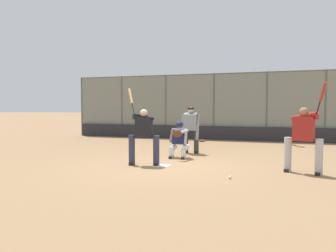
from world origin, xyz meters
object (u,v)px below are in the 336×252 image
(batter_at_plate, at_px, (144,135))
(baseball_loose, at_px, (230,177))
(fielding_glove_on_dirt, at_px, (202,141))
(spare_bat_near_backstop, at_px, (299,146))
(catcher_behind_plate, at_px, (179,139))
(batter_on_deck, at_px, (304,137))
(umpire_home, at_px, (191,129))

(batter_at_plate, bearing_deg, baseball_loose, 149.37)
(fielding_glove_on_dirt, bearing_deg, spare_bat_near_backstop, 171.17)
(batter_at_plate, distance_m, fielding_glove_on_dirt, 6.68)
(baseball_loose, bearing_deg, catcher_behind_plate, -52.67)
(fielding_glove_on_dirt, relative_size, baseball_loose, 3.80)
(batter_on_deck, relative_size, fielding_glove_on_dirt, 7.80)
(baseball_loose, bearing_deg, batter_on_deck, -143.58)
(catcher_behind_plate, relative_size, baseball_loose, 15.88)
(catcher_behind_plate, xyz_separation_m, fielding_glove_on_dirt, (0.35, -5.07, -0.56))
(catcher_behind_plate, relative_size, batter_on_deck, 0.54)
(batter_at_plate, relative_size, batter_on_deck, 0.99)
(batter_at_plate, bearing_deg, batter_on_deck, 173.72)
(batter_at_plate, distance_m, umpire_home, 2.81)
(batter_at_plate, distance_m, baseball_loose, 2.85)
(catcher_behind_plate, relative_size, fielding_glove_on_dirt, 4.18)
(batter_on_deck, distance_m, fielding_glove_on_dirt, 7.60)
(batter_at_plate, xyz_separation_m, catcher_behind_plate, (-0.57, -1.55, -0.25))
(batter_at_plate, xyz_separation_m, batter_on_deck, (-4.15, -0.17, 0.03))
(catcher_behind_plate, xyz_separation_m, batter_on_deck, (-3.58, 1.38, 0.28))
(baseball_loose, bearing_deg, fielding_glove_on_dirt, -73.16)
(batter_at_plate, distance_m, catcher_behind_plate, 1.67)
(batter_at_plate, bearing_deg, spare_bat_near_backstop, -135.22)
(baseball_loose, bearing_deg, umpire_home, -63.52)
(umpire_home, distance_m, baseball_loose, 4.28)
(umpire_home, height_order, baseball_loose, umpire_home)
(batter_at_plate, xyz_separation_m, fielding_glove_on_dirt, (-0.22, -6.63, -0.81))
(spare_bat_near_backstop, distance_m, fielding_glove_on_dirt, 4.26)
(catcher_behind_plate, distance_m, baseball_loose, 3.29)
(batter_on_deck, bearing_deg, spare_bat_near_backstop, 104.66)
(spare_bat_near_backstop, xyz_separation_m, fielding_glove_on_dirt, (4.21, -0.65, 0.02))
(spare_bat_near_backstop, bearing_deg, baseball_loose, -48.04)
(baseball_loose, bearing_deg, spare_bat_near_backstop, -105.16)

